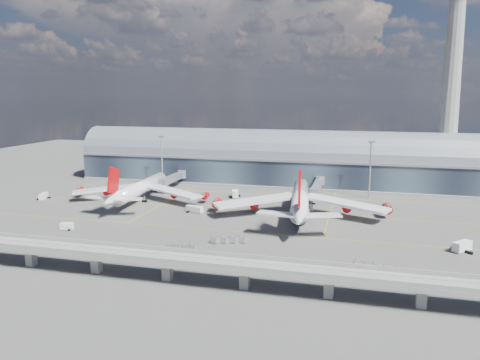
% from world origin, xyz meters
% --- Properties ---
extents(ground, '(500.00, 500.00, 0.00)m').
position_xyz_m(ground, '(0.00, 0.00, 0.00)').
color(ground, '#474744').
rests_on(ground, ground).
extents(taxi_lines, '(200.00, 80.12, 0.01)m').
position_xyz_m(taxi_lines, '(0.00, 22.11, 0.01)').
color(taxi_lines, gold).
rests_on(taxi_lines, ground).
extents(terminal, '(200.00, 30.00, 28.00)m').
position_xyz_m(terminal, '(0.00, 77.99, 11.34)').
color(terminal, '#1D2330').
rests_on(terminal, ground).
extents(control_tower, '(19.00, 19.00, 103.00)m').
position_xyz_m(control_tower, '(85.00, 83.00, 51.64)').
color(control_tower, gray).
rests_on(control_tower, ground).
extents(guideway, '(220.00, 8.50, 7.20)m').
position_xyz_m(guideway, '(-0.00, -55.00, 5.29)').
color(guideway, gray).
rests_on(guideway, ground).
extents(floodlight_mast_left, '(3.00, 0.70, 25.70)m').
position_xyz_m(floodlight_mast_left, '(-50.00, 55.00, 13.63)').
color(floodlight_mast_left, gray).
rests_on(floodlight_mast_left, ground).
extents(floodlight_mast_right, '(3.00, 0.70, 25.70)m').
position_xyz_m(floodlight_mast_right, '(50.00, 55.00, 13.63)').
color(floodlight_mast_right, gray).
rests_on(floodlight_mast_right, ground).
extents(airliner_left, '(61.28, 64.39, 19.61)m').
position_xyz_m(airliner_left, '(-46.58, 22.83, 5.60)').
color(airliner_left, white).
rests_on(airliner_left, ground).
extents(airliner_right, '(68.70, 71.84, 22.79)m').
position_xyz_m(airliner_right, '(24.04, 15.97, 5.91)').
color(airliner_right, white).
rests_on(airliner_right, ground).
extents(jet_bridge_left, '(4.40, 28.00, 7.25)m').
position_xyz_m(jet_bridge_left, '(-43.21, 53.12, 5.18)').
color(jet_bridge_left, gray).
rests_on(jet_bridge_left, ground).
extents(jet_bridge_right, '(4.40, 32.00, 7.25)m').
position_xyz_m(jet_bridge_right, '(27.32, 51.18, 5.18)').
color(jet_bridge_right, gray).
rests_on(jet_bridge_right, ground).
extents(service_truck_0, '(4.07, 6.83, 2.69)m').
position_xyz_m(service_truck_0, '(-89.43, 15.41, 1.39)').
color(service_truck_0, white).
rests_on(service_truck_0, ground).
extents(service_truck_1, '(4.59, 2.76, 2.50)m').
position_xyz_m(service_truck_1, '(-51.03, -23.07, 1.26)').
color(service_truck_1, white).
rests_on(service_truck_1, ground).
extents(service_truck_2, '(7.41, 4.00, 2.58)m').
position_xyz_m(service_truck_2, '(-16.75, 10.46, 1.34)').
color(service_truck_2, white).
rests_on(service_truck_2, ground).
extents(service_truck_3, '(6.29, 6.45, 3.15)m').
position_xyz_m(service_truck_3, '(76.04, -13.03, 1.61)').
color(service_truck_3, white).
rests_on(service_truck_3, ground).
extents(service_truck_4, '(4.25, 6.14, 3.25)m').
position_xyz_m(service_truck_4, '(-8.25, 40.24, 1.64)').
color(service_truck_4, white).
rests_on(service_truck_4, ground).
extents(service_truck_5, '(5.45, 4.22, 2.49)m').
position_xyz_m(service_truck_5, '(25.61, 24.62, 1.27)').
color(service_truck_5, white).
rests_on(service_truck_5, ground).
extents(cargo_train_0, '(9.65, 3.19, 1.59)m').
position_xyz_m(cargo_train_0, '(-5.14, -32.60, 0.83)').
color(cargo_train_0, gray).
rests_on(cargo_train_0, ground).
extents(cargo_train_1, '(11.46, 5.25, 1.91)m').
position_xyz_m(cargo_train_1, '(6.89, -22.78, 1.00)').
color(cargo_train_1, gray).
rests_on(cargo_train_1, ground).
extents(cargo_train_2, '(10.71, 4.23, 1.77)m').
position_xyz_m(cargo_train_2, '(50.18, -35.26, 0.92)').
color(cargo_train_2, gray).
rests_on(cargo_train_2, ground).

